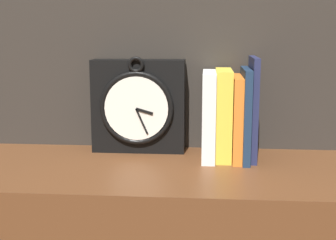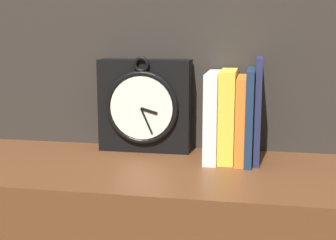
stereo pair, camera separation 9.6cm
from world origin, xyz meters
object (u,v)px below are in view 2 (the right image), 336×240
object	(u,v)px
book_slot0_white	(213,116)
book_slot4_navy	(258,109)
clock	(145,106)
book_slot2_orange	(241,119)
book_slot3_navy	(250,115)
book_slot1_yellow	(228,115)

from	to	relation	value
book_slot0_white	book_slot4_navy	distance (m)	0.10
clock	book_slot2_orange	bearing A→B (deg)	-10.01
book_slot0_white	book_slot3_navy	world-z (taller)	book_slot3_navy
book_slot1_yellow	book_slot4_navy	xyz separation A→B (m)	(0.07, 0.00, 0.01)
book_slot0_white	book_slot2_orange	bearing A→B (deg)	0.24
clock	book_slot1_yellow	bearing A→B (deg)	-10.20
book_slot1_yellow	book_slot4_navy	bearing A→B (deg)	1.41
book_slot3_navy	book_slot0_white	bearing A→B (deg)	177.82
book_slot4_navy	book_slot1_yellow	bearing A→B (deg)	-178.59
book_slot0_white	book_slot3_navy	xyz separation A→B (m)	(0.08, -0.00, 0.00)
book_slot1_yellow	clock	bearing A→B (deg)	169.80
clock	book_slot3_navy	world-z (taller)	clock
book_slot0_white	book_slot3_navy	bearing A→B (deg)	-2.18
book_slot0_white	book_slot3_navy	size ratio (longest dim) A/B	0.96
clock	book_slot0_white	bearing A→B (deg)	-13.72
book_slot3_navy	book_slot4_navy	size ratio (longest dim) A/B	0.89
book_slot0_white	book_slot1_yellow	size ratio (longest dim) A/B	0.98
book_slot1_yellow	book_slot2_orange	bearing A→B (deg)	-8.74
book_slot2_orange	clock	bearing A→B (deg)	169.99
book_slot2_orange	book_slot4_navy	distance (m)	0.04
clock	book_slot4_navy	distance (m)	0.27
book_slot0_white	book_slot1_yellow	bearing A→B (deg)	8.50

